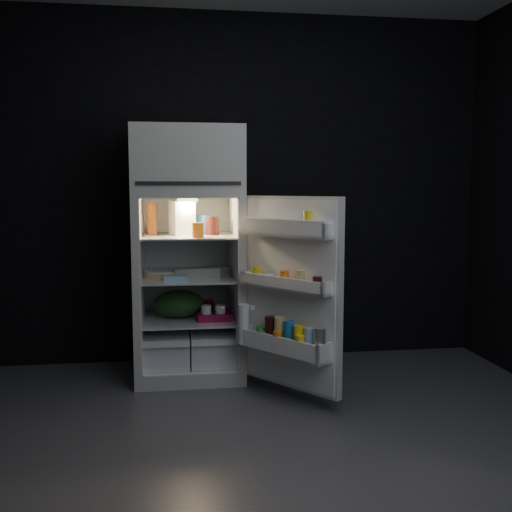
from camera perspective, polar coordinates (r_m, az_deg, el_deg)
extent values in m
cube|color=#4D4D52|center=(3.33, 0.85, -17.64)|extent=(4.00, 3.40, 0.00)
cube|color=black|center=(4.72, -2.41, 6.37)|extent=(4.00, 0.00, 2.70)
cube|color=black|center=(1.38, 12.24, 5.94)|extent=(4.00, 0.00, 2.70)
cube|color=beige|center=(4.49, -6.35, -10.49)|extent=(0.76, 0.70, 0.10)
cube|color=beige|center=(4.35, -11.14, -2.35)|extent=(0.05, 0.70, 1.20)
cube|color=beige|center=(4.37, -1.80, -2.18)|extent=(0.05, 0.70, 1.20)
cube|color=white|center=(4.67, -6.58, -1.67)|extent=(0.66, 0.05, 1.20)
cube|color=beige|center=(4.30, -6.56, 6.06)|extent=(0.76, 0.70, 0.06)
cube|color=beige|center=(4.30, -6.60, 9.25)|extent=(0.76, 0.70, 0.42)
cube|color=black|center=(3.94, -6.42, 6.90)|extent=(0.68, 0.01, 0.02)
cube|color=white|center=(4.33, -10.77, -2.39)|extent=(0.01, 0.65, 1.20)
cube|color=white|center=(4.35, -2.14, -2.24)|extent=(0.01, 0.65, 1.20)
cube|color=white|center=(4.27, -6.55, 5.60)|extent=(0.66, 0.65, 0.01)
cube|color=white|center=(4.45, -6.35, -9.92)|extent=(0.66, 0.65, 0.01)
cube|color=white|center=(4.29, -6.50, 1.91)|extent=(0.65, 0.63, 0.01)
cube|color=white|center=(4.32, -6.45, -2.06)|extent=(0.65, 0.63, 0.01)
cube|color=white|center=(4.37, -6.40, -5.95)|extent=(0.65, 0.63, 0.01)
cube|color=white|center=(4.44, -8.53, -8.45)|extent=(0.32, 0.59, 0.22)
cube|color=white|center=(4.45, -4.23, -8.36)|extent=(0.32, 0.59, 0.22)
cube|color=white|center=(4.10, -8.56, -8.40)|extent=(0.32, 0.02, 0.03)
cube|color=white|center=(4.11, -3.91, -8.31)|extent=(0.32, 0.02, 0.03)
cube|color=#FFE5B2|center=(4.22, -6.52, 5.30)|extent=(0.14, 0.14, 0.02)
cube|color=beige|center=(3.80, 3.46, -3.52)|extent=(0.50, 0.63, 1.22)
cube|color=white|center=(3.78, 3.18, -3.58)|extent=(0.45, 0.57, 1.18)
cube|color=white|center=(3.70, 2.79, 1.99)|extent=(0.49, 0.59, 0.02)
cube|color=white|center=(3.67, 2.43, 2.55)|extent=(0.43, 0.55, 0.10)
cube|color=white|center=(3.49, 6.88, 2.31)|extent=(0.08, 0.07, 0.10)
cube|color=white|center=(3.92, -0.84, 2.81)|extent=(0.08, 0.07, 0.10)
cube|color=white|center=(3.73, 2.71, -3.14)|extent=(0.50, 0.60, 0.02)
cube|color=white|center=(3.70, 2.30, -2.70)|extent=(0.43, 0.55, 0.09)
cube|color=white|center=(3.52, 6.75, -3.20)|extent=(0.09, 0.08, 0.09)
cube|color=white|center=(3.95, -0.88, -2.10)|extent=(0.09, 0.08, 0.09)
cube|color=white|center=(3.81, 2.48, -9.19)|extent=(0.53, 0.62, 0.02)
cube|color=white|center=(3.75, 1.87, -8.58)|extent=(0.43, 0.55, 0.13)
cube|color=white|center=(3.59, 6.47, -9.31)|extent=(0.12, 0.10, 0.13)
cube|color=white|center=(4.01, -1.08, -7.57)|extent=(0.12, 0.10, 0.13)
cube|color=white|center=(3.69, 2.80, 3.42)|extent=(0.47, 0.58, 0.02)
cylinder|color=yellow|center=(3.58, 4.97, 3.14)|extent=(0.08, 0.08, 0.14)
cylinder|color=black|center=(3.56, 5.86, -2.71)|extent=(0.08, 0.08, 0.09)
cylinder|color=tan|center=(3.64, 4.25, -2.29)|extent=(0.07, 0.07, 0.12)
cylinder|color=#CC6518|center=(3.73, 2.72, -2.21)|extent=(0.08, 0.08, 0.10)
cylinder|color=#8DBEDA|center=(3.81, 1.36, -2.25)|extent=(0.08, 0.08, 0.07)
cylinder|color=yellow|center=(3.89, 0.06, -1.81)|extent=(0.08, 0.08, 0.11)
cylinder|color=silver|center=(3.60, 6.10, -8.37)|extent=(0.11, 0.11, 0.20)
cylinder|color=#8DBEDA|center=(3.65, 5.10, -8.27)|extent=(0.08, 0.08, 0.19)
cylinder|color=yellow|center=(3.69, 4.13, -8.04)|extent=(0.10, 0.10, 0.19)
cylinder|color=#226BB9|center=(3.74, 3.18, -7.72)|extent=(0.09, 0.09, 0.20)
cylinder|color=tan|center=(3.79, 2.26, -7.42)|extent=(0.10, 0.10, 0.22)
cylinder|color=black|center=(3.85, 1.36, -7.29)|extent=(0.10, 0.10, 0.21)
cylinder|color=#338C33|center=(3.91, 0.49, -7.65)|extent=(0.09, 0.09, 0.13)
cylinder|color=yellow|center=(3.65, 4.20, -8.61)|extent=(0.08, 0.08, 0.14)
cylinder|color=#CC6518|center=(3.76, 2.07, -8.18)|extent=(0.08, 0.08, 0.14)
cylinder|color=silver|center=(3.86, 0.51, -8.00)|extent=(0.08, 0.08, 0.11)
cylinder|color=white|center=(3.95, -1.18, -6.50)|extent=(0.10, 0.10, 0.26)
cylinder|color=white|center=(3.92, -0.36, -4.94)|extent=(0.05, 0.05, 0.02)
cube|color=white|center=(4.30, -7.06, 3.59)|extent=(0.19, 0.19, 0.24)
cylinder|color=#226BB9|center=(4.35, -4.98, 3.00)|extent=(0.14, 0.14, 0.14)
cylinder|color=black|center=(4.29, -4.19, 2.89)|extent=(0.12, 0.12, 0.13)
cylinder|color=#AC4F1B|center=(4.35, -9.90, 3.45)|extent=(0.10, 0.10, 0.22)
cube|color=#CC6518|center=(4.09, -5.58, 2.48)|extent=(0.08, 0.06, 0.10)
cube|color=gray|center=(4.27, -5.69, -1.60)|extent=(0.33, 0.15, 0.07)
cylinder|color=tan|center=(4.35, -8.62, -1.68)|extent=(0.43, 0.43, 0.04)
cube|color=#8DBEDA|center=(4.12, -7.62, -2.14)|extent=(0.17, 0.10, 0.04)
cube|color=beige|center=(4.49, -3.27, -1.30)|extent=(0.15, 0.13, 0.05)
ellipsoid|color=#193815|center=(4.39, -7.35, -4.54)|extent=(0.38, 0.33, 0.20)
cube|color=maroon|center=(4.27, -3.95, -5.81)|extent=(0.25, 0.14, 0.05)
cylinder|color=maroon|center=(4.56, -4.54, -4.76)|extent=(0.09, 0.09, 0.09)
cylinder|color=silver|center=(4.47, -3.72, -5.00)|extent=(0.07, 0.07, 0.09)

